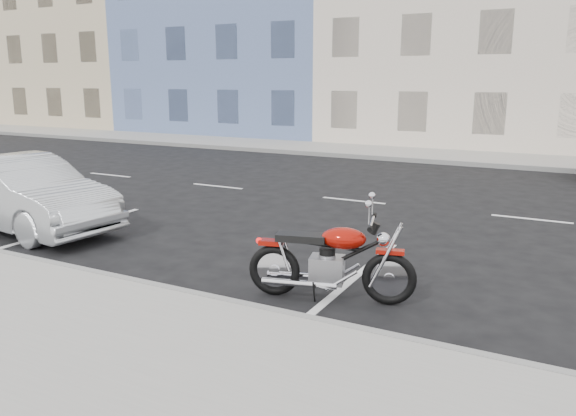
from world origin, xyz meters
The scene contains 9 objects.
ground centered at (0.00, 0.00, 0.00)m, with size 120.00×120.00×0.00m, color black.
sidewalk_far centered at (-5.00, 8.70, 0.07)m, with size 80.00×3.40×0.15m, color gray.
curb_near centered at (-5.00, -7.00, 0.08)m, with size 80.00×0.12×0.16m, color gray.
curb_far centered at (-5.00, 7.00, 0.08)m, with size 80.00×0.12×0.16m, color gray.
bldg_far_west centered at (-26.00, 16.30, 6.00)m, with size 12.00×12.00×12.00m, color #C5B28E.
bldg_blue centered at (-14.00, 16.30, 6.50)m, with size 12.00×12.00×13.00m, color slate.
bldg_cream centered at (-2.00, 16.30, 5.75)m, with size 12.00×12.00×11.50m, color beige.
motorcycle centered at (0.78, -5.84, 0.51)m, with size 2.19×0.91×1.12m.
sedan_silver centered at (-6.70, -5.52, 0.72)m, with size 1.52×4.36×1.44m, color #B0B4B8.
Camera 1 is at (2.80, -12.54, 2.87)m, focal length 35.00 mm.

